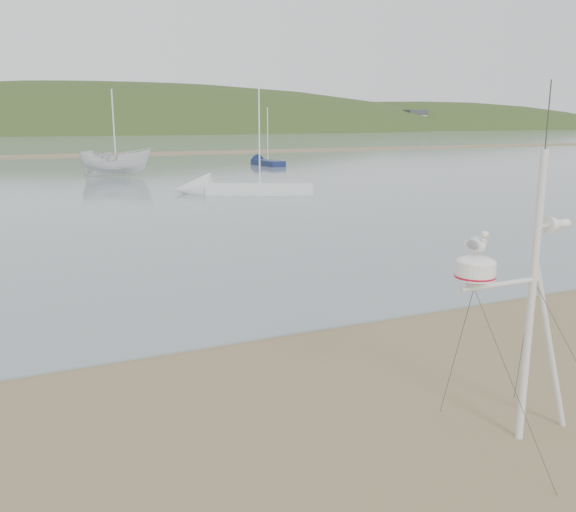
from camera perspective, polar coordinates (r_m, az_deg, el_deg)
name	(u,v)px	position (r m, az deg, el deg)	size (l,w,h in m)	color
ground	(169,486)	(7.67, -11.04, -20.34)	(560.00, 560.00, 0.00)	#776445
water	(12,141)	(138.38, -24.45, 9.80)	(560.00, 256.00, 0.04)	slate
sandbar	(19,157)	(76.43, -23.86, 8.51)	(560.00, 7.00, 0.07)	#776445
hill_ridge	(67,185)	(243.30, -19.96, 6.24)	(620.00, 180.00, 80.00)	#263917
far_cottages	(18,120)	(202.36, -23.92, 11.52)	(294.40, 6.30, 8.00)	beige
mast_rig	(525,361)	(8.50, 21.33, -9.17)	(2.05, 2.19, 4.62)	silver
boat_white	(115,140)	(47.53, -15.92, 10.41)	(2.01, 2.06, 5.34)	silver
sailboat_blue_far	(261,162)	(57.77, -2.54, 8.79)	(1.95, 5.75, 5.66)	#141F48
sailboat_white_near	(221,189)	(35.06, -6.26, 6.25)	(7.97, 5.01, 7.80)	silver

